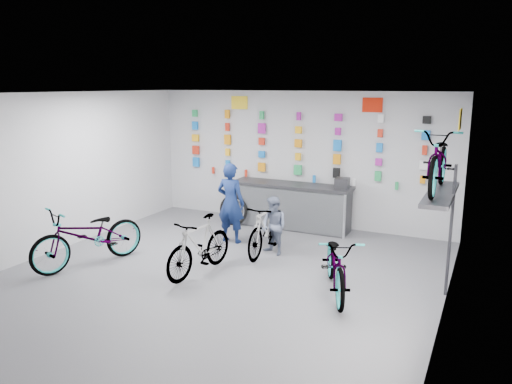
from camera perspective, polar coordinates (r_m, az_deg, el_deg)
The scene contains 20 objects.
floor at distance 8.21m, azimuth -5.40°, elevation -10.32°, with size 8.00×8.00×0.00m, color #505055.
ceiling at distance 7.59m, azimuth -5.85°, elevation 11.12°, with size 8.00×8.00×0.00m, color white.
wall_back at distance 11.31m, azimuth 4.95°, elevation 3.84°, with size 7.00×7.00×0.00m, color silver.
wall_left at distance 10.01m, azimuth -23.04°, elevation 1.81°, with size 8.00×8.00×0.00m, color silver.
wall_right at distance 6.69m, azimuth 21.00°, elevation -2.77°, with size 8.00×8.00×0.00m, color silver.
counter at distance 11.09m, azimuth 4.01°, elevation -1.66°, with size 2.70×0.66×1.00m.
merch_wall at distance 11.25m, azimuth 4.36°, elevation 5.13°, with size 5.57×0.08×1.55m.
wall_bracket at distance 7.88m, azimuth 20.52°, elevation -0.83°, with size 0.39×1.90×2.00m.
sign_left at distance 11.80m, azimuth -1.91°, elevation 10.17°, with size 0.42×0.02×0.30m, color yellow.
sign_right at distance 10.72m, azimuth 13.16°, elevation 9.66°, with size 0.42×0.02×0.30m, color red.
sign_side at distance 7.70m, azimuth 22.31°, elevation 7.69°, with size 0.02×0.40×0.30m, color yellow.
bike_left at distance 9.23m, azimuth -18.58°, elevation -4.76°, with size 0.72×2.08×1.09m, color gray.
bike_center at distance 8.45m, azimuth -6.49°, elevation -6.11°, with size 0.46×1.64×0.98m, color gray.
bike_right at distance 7.72m, azimuth 9.18°, elevation -8.05°, with size 0.64×1.84×0.97m, color gray.
bike_service at distance 9.37m, azimuth 1.17°, elevation -4.15°, with size 0.47×1.66×1.00m, color gray.
bike_wall at distance 7.78m, azimuth 20.27°, elevation 3.45°, with size 0.63×1.80×0.95m, color gray.
clerk at distance 10.01m, azimuth -2.91°, elevation -1.25°, with size 0.59×0.39×1.62m, color #112050.
customer at distance 9.33m, azimuth 2.05°, elevation -3.89°, with size 0.53×0.42×1.10m, color slate.
spare_wheel at distance 11.31m, azimuth -2.60°, elevation -2.09°, with size 0.70×0.14×0.70m.
register at distance 10.60m, azimuth 9.82°, elevation 1.01°, with size 0.28×0.30×0.22m, color black.
Camera 1 is at (3.95, -6.47, 3.13)m, focal length 35.00 mm.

